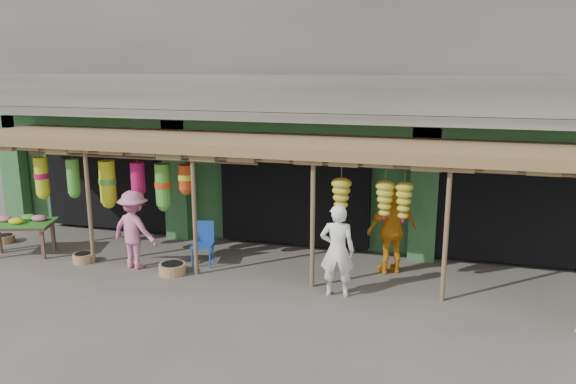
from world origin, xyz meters
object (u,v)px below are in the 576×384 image
(flower_table, at_px, (20,224))
(person_vendor, at_px, (392,230))
(blue_chair, at_px, (203,241))
(person_front, at_px, (337,251))
(person_shopper, at_px, (134,230))

(flower_table, relative_size, person_vendor, 0.91)
(flower_table, distance_m, blue_chair, 4.35)
(person_front, bearing_deg, person_vendor, -126.57)
(flower_table, bearing_deg, person_front, -20.36)
(blue_chair, bearing_deg, person_vendor, -4.54)
(blue_chair, relative_size, person_shopper, 0.56)
(flower_table, height_order, person_shopper, person_shopper)
(person_front, xyz_separation_m, person_vendor, (0.88, 1.50, 0.05))
(person_vendor, bearing_deg, person_front, 28.35)
(person_front, height_order, person_shopper, person_front)
(flower_table, xyz_separation_m, person_front, (7.48, -0.34, 0.16))
(flower_table, xyz_separation_m, person_shopper, (2.99, -0.04, 0.12))
(person_front, relative_size, person_shopper, 1.05)
(flower_table, height_order, person_front, person_front)
(flower_table, bearing_deg, person_shopper, -18.55)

